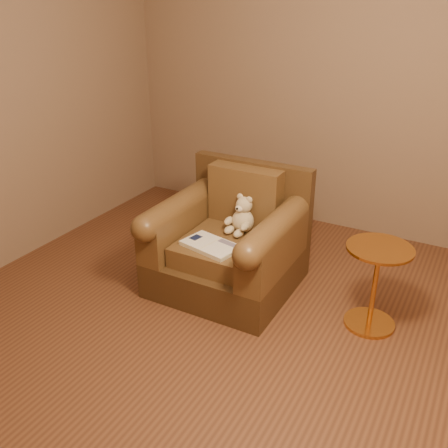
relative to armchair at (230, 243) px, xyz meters
The scene contains 6 objects.
floor 0.80m from the armchair, 62.50° to the right, with size 4.00×4.00×0.00m, color brown.
room 1.57m from the armchair, 62.50° to the right, with size 4.02×4.02×2.71m.
armchair is the anchor object (origin of this frame).
teddy_bear 0.20m from the armchair, 55.46° to the left, with size 0.20×0.23×0.28m.
guidebook 0.26m from the armchair, 93.79° to the right, with size 0.41×0.30×0.03m.
side_table 1.03m from the armchair, ahead, with size 0.40×0.40×0.57m.
Camera 1 is at (1.15, -2.14, 1.97)m, focal length 40.00 mm.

